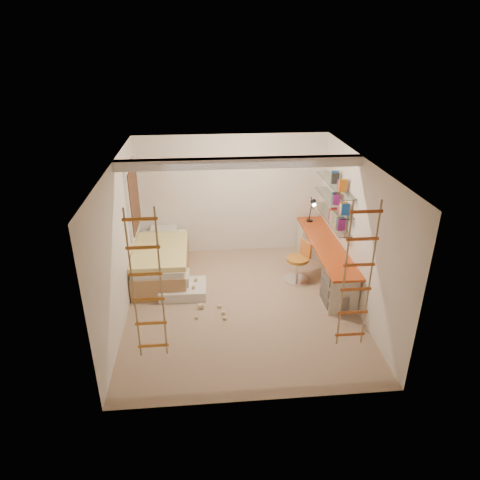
{
  "coord_description": "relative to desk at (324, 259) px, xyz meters",
  "views": [
    {
      "loc": [
        -0.6,
        -6.42,
        4.31
      ],
      "look_at": [
        0.0,
        0.3,
        1.15
      ],
      "focal_mm": 32.0,
      "sensor_mm": 36.0,
      "label": 1
    }
  ],
  "objects": [
    {
      "name": "shelves",
      "position": [
        0.15,
        0.27,
        1.1
      ],
      "size": [
        0.25,
        1.8,
        0.71
      ],
      "color": "white",
      "rests_on": "wall_right"
    },
    {
      "name": "window_blind",
      "position": [
        -3.65,
        0.64,
        1.15
      ],
      "size": [
        0.02,
        1.0,
        1.2
      ],
      "primitive_type": "cube",
      "color": "#4C2D1E",
      "rests_on": "window_frame"
    },
    {
      "name": "window_frame",
      "position": [
        -3.69,
        0.64,
        1.15
      ],
      "size": [
        0.06,
        1.15,
        1.35
      ],
      "primitive_type": "cube",
      "color": "white",
      "rests_on": "wall_left"
    },
    {
      "name": "swivel_chair",
      "position": [
        -0.54,
        -0.1,
        -0.1
      ],
      "size": [
        0.64,
        0.64,
        0.83
      ],
      "color": "#B47122",
      "rests_on": "floor"
    },
    {
      "name": "toy_blocks",
      "position": [
        -2.55,
        -0.69,
        -0.17
      ],
      "size": [
        1.04,
        1.08,
        0.65
      ],
      "color": "#CCB284",
      "rests_on": "floor"
    },
    {
      "name": "ceiling_beam",
      "position": [
        -1.72,
        -0.56,
        2.12
      ],
      "size": [
        4.0,
        0.18,
        0.16
      ],
      "primitive_type": "cube",
      "color": "white",
      "rests_on": "ceiling"
    },
    {
      "name": "bed",
      "position": [
        -3.2,
        0.36,
        -0.07
      ],
      "size": [
        1.02,
        2.0,
        0.69
      ],
      "color": "#AD7F51",
      "rests_on": "floor"
    },
    {
      "name": "desk",
      "position": [
        0.0,
        0.0,
        0.0
      ],
      "size": [
        0.56,
        2.8,
        0.75
      ],
      "color": "#C34716",
      "rests_on": "floor"
    },
    {
      "name": "task_lamp",
      "position": [
        -0.05,
        0.96,
        0.73
      ],
      "size": [
        0.14,
        0.36,
        0.57
      ],
      "color": "black",
      "rests_on": "desk"
    },
    {
      "name": "rope_ladder_right",
      "position": [
        -0.37,
        -2.61,
        1.11
      ],
      "size": [
        0.41,
        0.04,
        2.13
      ],
      "primitive_type": null,
      "color": "#BF4820",
      "rests_on": "ceiling"
    },
    {
      "name": "waste_bin",
      "position": [
        0.03,
        -1.19,
        -0.23
      ],
      "size": [
        0.28,
        0.28,
        0.35
      ],
      "primitive_type": "cylinder",
      "color": "white",
      "rests_on": "floor"
    },
    {
      "name": "floor",
      "position": [
        -1.72,
        -0.86,
        -0.4
      ],
      "size": [
        4.5,
        4.5,
        0.0
      ],
      "primitive_type": "plane",
      "color": "#987F62",
      "rests_on": "ground"
    },
    {
      "name": "play_platform",
      "position": [
        -2.81,
        -0.36,
        -0.26
      ],
      "size": [
        0.87,
        0.68,
        0.38
      ],
      "color": "silver",
      "rests_on": "floor"
    },
    {
      "name": "rope_ladder_left",
      "position": [
        -3.07,
        -2.61,
        1.11
      ],
      "size": [
        0.41,
        0.04,
        2.13
      ],
      "primitive_type": null,
      "color": "orange",
      "rests_on": "ceiling"
    },
    {
      "name": "books",
      "position": [
        0.15,
        0.27,
        1.19
      ],
      "size": [
        0.14,
        0.64,
        0.92
      ],
      "color": "#8C1E7F",
      "rests_on": "shelves"
    }
  ]
}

